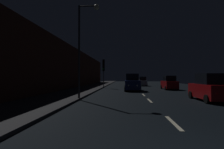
# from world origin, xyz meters

# --- Properties ---
(ground) EXTENTS (27.73, 84.00, 0.02)m
(ground) POSITION_xyz_m (0.00, 24.50, -0.01)
(ground) COLOR black
(sidewalk_left) EXTENTS (4.40, 84.00, 0.15)m
(sidewalk_left) POSITION_xyz_m (-7.66, 24.50, 0.07)
(sidewalk_left) COLOR #28282B
(sidewalk_left) RESTS_ON ground
(building_facade_left) EXTENTS (0.80, 63.00, 6.57)m
(building_facade_left) POSITION_xyz_m (-10.26, 21.00, 3.28)
(building_facade_left) COLOR #472319
(building_facade_left) RESTS_ON ground
(lane_centerline) EXTENTS (0.16, 12.83, 0.01)m
(lane_centerline) POSITION_xyz_m (0.00, 8.70, 0.01)
(lane_centerline) COLOR beige
(lane_centerline) RESTS_ON ground
(traffic_light_far_left) EXTENTS (0.35, 0.48, 4.70)m
(traffic_light_far_left) POSITION_xyz_m (-5.37, 24.07, 3.40)
(traffic_light_far_left) COLOR #38383A
(traffic_light_far_left) RESTS_ON ground
(streetlamp_overhead) EXTENTS (1.70, 0.44, 7.64)m
(streetlamp_overhead) POSITION_xyz_m (-5.12, 9.45, 5.02)
(streetlamp_overhead) COLOR #2D2D30
(streetlamp_overhead) RESTS_ON ground
(car_approaching_headlights) EXTENTS (2.07, 4.49, 2.26)m
(car_approaching_headlights) POSITION_xyz_m (-0.93, 18.86, 1.03)
(car_approaching_headlights) COLOR #141E51
(car_approaching_headlights) RESTS_ON ground
(car_parked_right_near) EXTENTS (1.92, 4.16, 2.09)m
(car_parked_right_near) POSITION_xyz_m (4.56, 9.60, 0.96)
(car_parked_right_near) COLOR maroon
(car_parked_right_near) RESTS_ON ground
(car_parked_right_far) EXTENTS (1.84, 3.99, 2.01)m
(car_parked_right_far) POSITION_xyz_m (4.56, 21.51, 0.92)
(car_parked_right_far) COLOR maroon
(car_parked_right_far) RESTS_ON ground
(car_distant_taillights) EXTENTS (1.73, 3.75, 1.89)m
(car_distant_taillights) POSITION_xyz_m (1.73, 31.53, 0.86)
(car_distant_taillights) COLOR #A5A8AD
(car_distant_taillights) RESTS_ON ground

